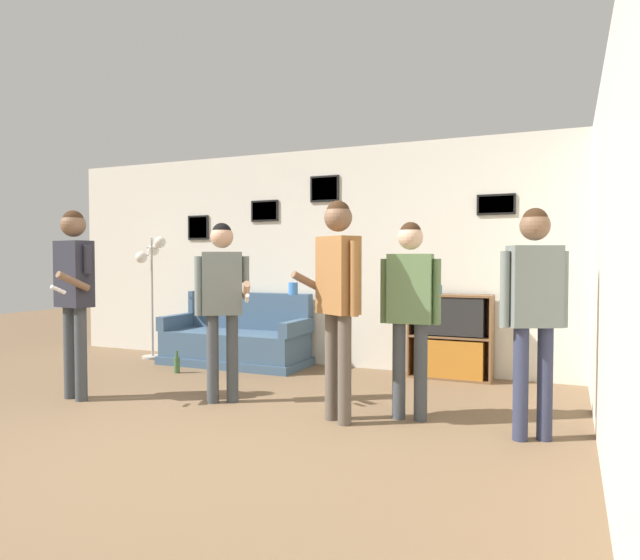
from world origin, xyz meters
name	(u,v)px	position (x,y,z in m)	size (l,w,h in m)	color
ground_plane	(130,460)	(0.00, 0.00, 0.00)	(20.00, 20.00, 0.00)	brown
wall_back	(337,257)	(0.00, 3.67, 1.36)	(8.10, 0.08, 2.70)	silver
wall_right	(603,257)	(2.88, 1.82, 1.35)	(0.06, 6.04, 2.70)	silver
couch	(237,341)	(-1.20, 3.25, 0.29)	(1.86, 0.80, 0.89)	#3D5670
bookshelf	(450,337)	(1.45, 3.45, 0.47)	(0.92, 0.30, 0.94)	brown
floor_lamp	(152,271)	(-2.47, 3.17, 1.17)	(0.36, 0.40, 1.63)	#ADA89E
person_player_foreground_left	(74,282)	(-1.62, 1.07, 1.12)	(0.49, 0.53, 1.79)	#3D4247
person_player_foreground_center	(222,293)	(-0.28, 1.54, 1.02)	(0.60, 0.37, 1.66)	#3D4247
person_watcher_holding_cup	(338,284)	(0.93, 1.37, 1.13)	(0.59, 0.36, 1.80)	brown
person_spectator_near_bookshelf	(410,299)	(1.45, 1.68, 1.00)	(0.50, 0.23, 1.64)	#3D4247
person_spectator_far_right	(534,298)	(2.42, 1.51, 1.05)	(0.46, 0.33, 1.70)	#2D334C
bottle_on_floor	(177,364)	(-1.54, 2.48, 0.10)	(0.07, 0.07, 0.26)	#3D6638
drinking_cup	(439,290)	(1.32, 3.45, 0.99)	(0.07, 0.07, 0.10)	blue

